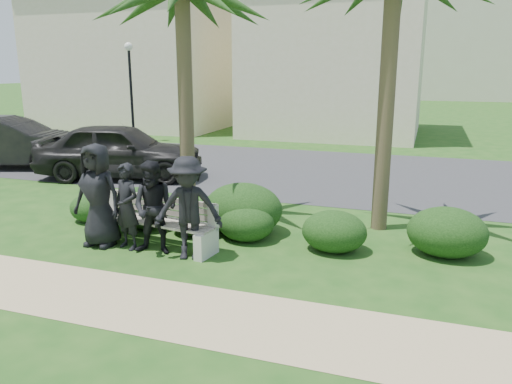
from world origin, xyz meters
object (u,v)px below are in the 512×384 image
Objects in this scene: street_lamp at (130,74)px; man_d at (188,208)px; park_bench at (154,225)px; car_a at (120,151)px; man_c at (155,208)px; car_b at (10,143)px; man_a at (98,195)px; man_b at (127,207)px.

street_lamp is 14.99m from man_d.
park_bench is at bearing 139.53° from man_d.
street_lamp is at bearing 14.34° from car_a.
man_c is 0.93× the size of man_d.
car_b is (-4.39, 0.25, -0.00)m from car_a.
man_d is at bearing -139.31° from car_b.
street_lamp reaches higher than park_bench.
man_d is (8.73, -12.02, -2.04)m from street_lamp.
man_a is at bearing 159.43° from man_d.
man_c is 6.66m from car_a.
car_b is (-8.33, 5.10, 0.43)m from park_bench.
man_a is 9.14m from car_b.
man_c is at bearing -46.66° from park_bench.
man_d is 0.36× the size of car_b.
man_a is 5.96m from car_a.
man_c reaches higher than park_bench.
car_a is 0.97× the size of car_b.
street_lamp reaches higher than man_a.
man_d reaches higher than man_c.
street_lamp is 8.11m from car_a.
man_a is 0.61m from man_b.
man_a reaches higher than man_d.
street_lamp is 6.91m from car_b.
car_a is 4.39m from car_b.
man_c is at bearing -56.11° from street_lamp.
man_b is 0.95× the size of man_c.
man_d is at bearing -54.02° from street_lamp.
man_d is 0.37× the size of car_a.
man_b is at bearing 2.94° from man_a.
car_b is at bearing 139.90° from man_c.
man_c is at bearing 159.04° from man_d.
park_bench is (7.81, -11.65, -2.55)m from street_lamp.
street_lamp is 0.86× the size of car_b.
man_d is (0.91, -0.37, 0.50)m from park_bench.
man_b is (7.45, -11.94, -2.15)m from street_lamp.
park_bench is at bearing 18.79° from man_a.
car_a is (3.87, -6.81, -2.11)m from street_lamp.
man_c reaches higher than man_b.
man_c is (8.05, -11.99, -2.11)m from street_lamp.
man_d is 7.13m from car_a.
car_b is at bearing 71.48° from car_a.
man_a is at bearing 170.52° from man_c.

